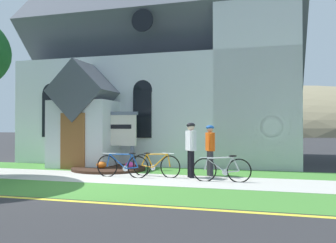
{
  "coord_description": "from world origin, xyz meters",
  "views": [
    {
      "loc": [
        4.98,
        -8.72,
        1.6
      ],
      "look_at": [
        1.33,
        4.02,
        1.78
      ],
      "focal_mm": 38.79,
      "sensor_mm": 36.0,
      "label": 1
    }
  ],
  "objects": [
    {
      "name": "ground",
      "position": [
        0.0,
        4.0,
        0.0
      ],
      "size": [
        140.0,
        140.0,
        0.0
      ],
      "primitive_type": "plane",
      "color": "#2B2B2D"
    },
    {
      "name": "sidewalk_slab",
      "position": [
        0.05,
        1.7,
        0.01
      ],
      "size": [
        32.0,
        2.28,
        0.01
      ],
      "primitive_type": "cube",
      "color": "#B7B5AD",
      "rests_on": "ground"
    },
    {
      "name": "grass_verge",
      "position": [
        0.05,
        -0.55,
        0.0
      ],
      "size": [
        32.0,
        2.21,
        0.01
      ],
      "primitive_type": "cube",
      "color": "#427F33",
      "rests_on": "ground"
    },
    {
      "name": "church_lawn",
      "position": [
        0.05,
        3.84,
        0.0
      ],
      "size": [
        24.0,
        2.01,
        0.01
      ],
      "primitive_type": "cube",
      "color": "#427F33",
      "rests_on": "ground"
    },
    {
      "name": "curb_paint_stripe",
      "position": [
        0.05,
        -1.81,
        0.0
      ],
      "size": [
        28.0,
        0.16,
        0.01
      ],
      "primitive_type": "cube",
      "color": "yellow",
      "rests_on": "ground"
    },
    {
      "name": "church_building",
      "position": [
        0.59,
        8.8,
        4.71
      ],
      "size": [
        12.49,
        10.57,
        14.11
      ],
      "color": "silver",
      "rests_on": "ground"
    },
    {
      "name": "church_sign",
      "position": [
        -0.77,
        3.98,
        1.42
      ],
      "size": [
        1.87,
        0.13,
        2.15
      ],
      "color": "slate",
      "rests_on": "ground"
    },
    {
      "name": "flower_bed",
      "position": [
        -0.76,
        3.48,
        0.07
      ],
      "size": [
        2.68,
        2.68,
        0.34
      ],
      "color": "#382319",
      "rests_on": "ground"
    },
    {
      "name": "bicycle_orange",
      "position": [
        0.48,
        1.83,
        0.37
      ],
      "size": [
        1.76,
        0.09,
        0.8
      ],
      "color": "black",
      "rests_on": "ground"
    },
    {
      "name": "bicycle_white",
      "position": [
        1.42,
        2.27,
        0.37
      ],
      "size": [
        1.73,
        0.48,
        0.79
      ],
      "color": "black",
      "rests_on": "ground"
    },
    {
      "name": "bicycle_blue",
      "position": [
        3.6,
        1.77,
        0.36
      ],
      "size": [
        1.68,
        0.17,
        0.79
      ],
      "color": "black",
      "rests_on": "ground"
    },
    {
      "name": "cyclist_in_green_jersey",
      "position": [
        3.06,
        2.92,
        0.96
      ],
      "size": [
        0.37,
        0.75,
        1.64
      ],
      "color": "#2D2D33",
      "rests_on": "ground"
    },
    {
      "name": "cyclist_in_orange_jersey",
      "position": [
        2.56,
        2.34,
        1.01
      ],
      "size": [
        0.42,
        0.68,
        1.72
      ],
      "color": "black",
      "rests_on": "ground"
    },
    {
      "name": "distant_hill",
      "position": [
        5.02,
        72.71,
        0.0
      ],
      "size": [
        76.71,
        53.3,
        20.06
      ],
      "primitive_type": "ellipsoid",
      "color": "#847A5B",
      "rests_on": "ground"
    }
  ]
}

